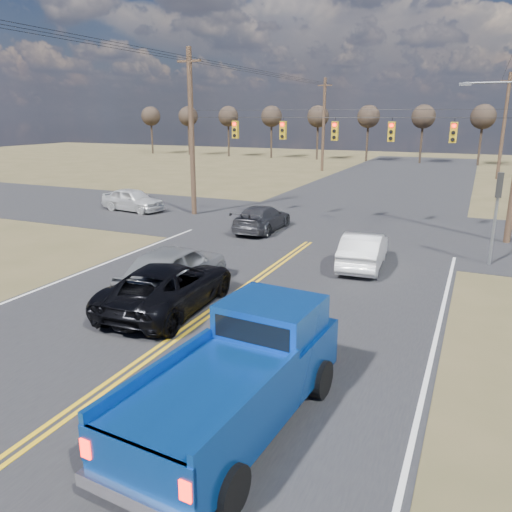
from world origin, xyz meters
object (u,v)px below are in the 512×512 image
at_px(pickup_truck, 240,376).
at_px(dgrey_car_queue, 262,218).
at_px(cross_car_west, 133,200).
at_px(silver_suv, 174,268).
at_px(black_suv, 169,286).
at_px(white_car_queue, 363,250).

distance_m(pickup_truck, dgrey_car_queue, 17.80).
relative_size(pickup_truck, cross_car_west, 1.39).
distance_m(silver_suv, dgrey_car_queue, 10.38).
distance_m(dgrey_car_queue, cross_car_west, 10.23).
height_order(pickup_truck, black_suv, pickup_truck).
xyz_separation_m(pickup_truck, black_suv, (-4.91, 4.79, -0.32)).
xyz_separation_m(pickup_truck, silver_suv, (-5.61, 6.18, -0.20)).
height_order(white_car_queue, dgrey_car_queue, white_car_queue).
bearing_deg(dgrey_car_queue, silver_suv, 94.79).
xyz_separation_m(white_car_queue, cross_car_west, (-16.61, 6.31, 0.02)).
bearing_deg(cross_car_west, dgrey_car_queue, -93.35).
bearing_deg(cross_car_west, white_car_queue, -103.81).
bearing_deg(silver_suv, black_suv, 114.58).
bearing_deg(silver_suv, cross_car_west, -50.07).
bearing_deg(cross_car_west, black_suv, -131.85).
relative_size(white_car_queue, dgrey_car_queue, 0.93).
height_order(dgrey_car_queue, cross_car_west, cross_car_west).
xyz_separation_m(pickup_truck, white_car_queue, (-0.13, 12.02, -0.36)).
bearing_deg(pickup_truck, black_suv, 139.98).
distance_m(silver_suv, white_car_queue, 8.02).
bearing_deg(dgrey_car_queue, pickup_truck, 110.95).
distance_m(black_suv, cross_car_west, 17.99).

